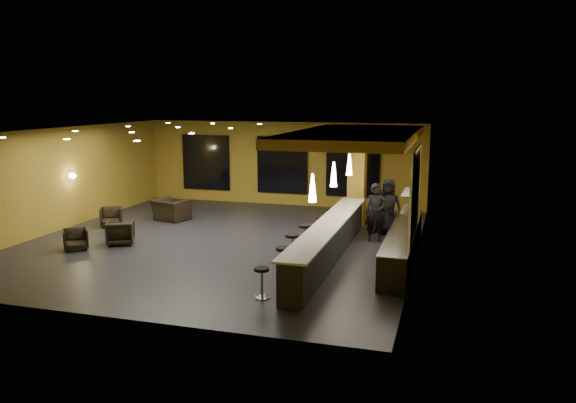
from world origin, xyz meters
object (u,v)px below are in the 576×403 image
(armchair_a, at_px, (76,239))
(armchair_b, at_px, (120,232))
(pendant_2, at_px, (349,164))
(bar_stool_5, at_px, (330,216))
(armchair_d, at_px, (171,210))
(bar_stool_4, at_px, (321,225))
(bar_stool_3, at_px, (305,234))
(armchair_c, at_px, (111,217))
(staff_b, at_px, (382,213))
(bar_stool_1, at_px, (283,258))
(pendant_1, at_px, (334,174))
(staff_c, at_px, (388,207))
(bar_stool_2, at_px, (292,244))
(column, at_px, (357,176))
(bar_stool_0, at_px, (262,279))
(pendant_0, at_px, (313,188))
(staff_a, at_px, (376,213))
(bar_counter, at_px, (329,242))
(prep_counter, at_px, (402,245))

(armchair_a, relative_size, armchair_b, 0.86)
(pendant_2, distance_m, bar_stool_5, 2.07)
(armchair_d, height_order, bar_stool_4, armchair_d)
(armchair_a, relative_size, bar_stool_3, 0.86)
(armchair_d, bearing_deg, armchair_c, 59.44)
(staff_b, relative_size, bar_stool_1, 1.90)
(pendant_1, distance_m, bar_stool_1, 3.16)
(staff_c, xyz_separation_m, bar_stool_2, (-2.16, -4.01, -0.42))
(column, height_order, pendant_2, column)
(armchair_c, distance_m, bar_stool_0, 9.20)
(staff_c, distance_m, bar_stool_3, 3.57)
(armchair_c, distance_m, bar_stool_3, 7.54)
(armchair_c, relative_size, armchair_d, 0.63)
(pendant_2, height_order, bar_stool_2, pendant_2)
(pendant_0, relative_size, staff_a, 0.38)
(bar_stool_3, bearing_deg, bar_stool_0, -89.17)
(armchair_b, xyz_separation_m, bar_stool_0, (5.78, -3.29, 0.09))
(staff_c, xyz_separation_m, bar_stool_4, (-1.96, -1.34, -0.44))
(staff_a, xyz_separation_m, armchair_d, (-7.72, 0.99, -0.54))
(pendant_0, distance_m, staff_a, 4.68)
(staff_b, xyz_separation_m, armchair_c, (-9.36, -1.45, -0.41))
(staff_b, height_order, armchair_a, staff_b)
(pendant_1, bearing_deg, staff_a, 61.78)
(bar_counter, distance_m, armchair_c, 8.48)
(staff_c, bearing_deg, column, 136.85)
(staff_b, height_order, armchair_b, staff_b)
(prep_counter, xyz_separation_m, staff_b, (-0.92, 2.76, 0.32))
(bar_stool_5, bearing_deg, staff_a, -34.40)
(armchair_c, bearing_deg, staff_a, -27.49)
(pendant_1, distance_m, armchair_c, 8.62)
(bar_counter, xyz_separation_m, bar_stool_3, (-0.85, 0.54, 0.03))
(armchair_a, bearing_deg, bar_stool_0, -59.05)
(armchair_a, distance_m, armchair_c, 3.11)
(bar_counter, bearing_deg, column, 90.00)
(column, distance_m, armchair_a, 9.59)
(armchair_d, distance_m, bar_stool_1, 7.98)
(armchair_c, bearing_deg, bar_stool_5, -18.06)
(armchair_b, bearing_deg, staff_b, 178.14)
(pendant_2, bearing_deg, staff_a, -33.42)
(bar_stool_2, bearing_deg, staff_a, 57.30)
(pendant_0, xyz_separation_m, staff_a, (0.99, 4.35, -1.42))
(staff_c, xyz_separation_m, armchair_b, (-7.83, -3.64, -0.56))
(pendant_0, xyz_separation_m, bar_stool_0, (-0.79, -1.53, -1.89))
(column, relative_size, armchair_d, 2.91)
(staff_b, relative_size, bar_stool_2, 1.88)
(staff_b, bearing_deg, staff_a, -87.23)
(column, relative_size, pendant_2, 5.00)
(pendant_0, height_order, pendant_1, same)
(bar_stool_1, bearing_deg, armchair_a, 173.60)
(pendant_1, bearing_deg, pendant_2, 90.00)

